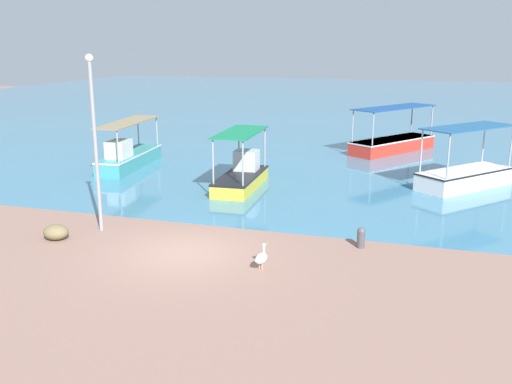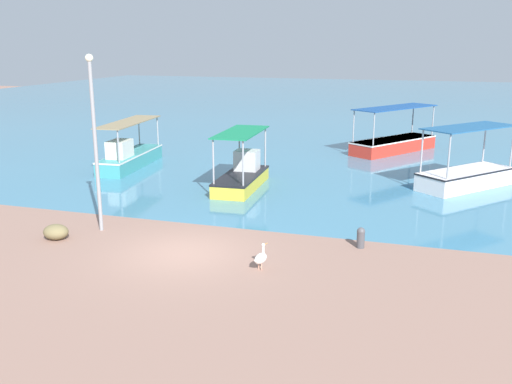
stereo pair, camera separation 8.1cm
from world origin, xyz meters
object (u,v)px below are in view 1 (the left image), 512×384
Objects in this scene: pelican at (261,258)px; lamp_post at (95,135)px; net_pile at (56,232)px; fishing_boat_near_right at (128,156)px; fishing_boat_far_right at (242,175)px; fishing_boat_outer at (465,175)px; mooring_bollard at (361,237)px; fishing_boat_near_left at (392,143)px.

lamp_post is (-6.75, 1.86, 3.18)m from pelican.
lamp_post is 3.69m from net_pile.
fishing_boat_far_right is (7.42, -2.36, -0.03)m from fishing_boat_near_right.
fishing_boat_far_right is at bearing -162.74° from fishing_boat_outer.
mooring_bollard is at bearing 12.72° from net_pile.
fishing_boat_near_right is at bearing -177.35° from fishing_boat_outer.
fishing_boat_near_right is at bearing 107.18° from net_pile.
net_pile is (-3.89, -9.05, -0.35)m from fishing_boat_far_right.
fishing_boat_near_left reaches higher than fishing_boat_far_right.
fishing_boat_near_left is at bearing 63.89° from net_pile.
fishing_boat_near_right is 8.44× the size of mooring_bollard.
fishing_boat_far_right is 5.25× the size of net_pile.
fishing_boat_outer reaches higher than pelican.
lamp_post reaches higher than pelican.
fishing_boat_far_right is 9.35m from mooring_bollard.
fishing_boat_near_left reaches higher than pelican.
mooring_bollard is (0.28, -18.30, -0.20)m from fishing_boat_near_left.
mooring_bollard reaches higher than net_pile.
lamp_post is at bearing -115.40° from fishing_boat_near_left.
fishing_boat_near_right is 1.27× the size of fishing_boat_far_right.
fishing_boat_near_left is 8.06× the size of pelican.
fishing_boat_near_right is 17.65m from fishing_boat_outer.
fishing_boat_outer is at bearing 39.57° from lamp_post.
fishing_boat_outer is 1.07× the size of fishing_boat_far_right.
fishing_boat_near_left is 21.54m from lamp_post.
lamp_post is (4.50, -10.04, 2.90)m from fishing_boat_near_right.
fishing_boat_near_left is 18.30m from mooring_bollard.
pelican is at bearing -3.60° from net_pile.
fishing_boat_far_right is 10.28m from pelican.
fishing_boat_near_left reaches higher than fishing_boat_near_right.
fishing_boat_near_left is 1.27× the size of fishing_boat_outer.
fishing_boat_outer is 6.37× the size of pelican.
lamp_post is at bearing -110.82° from fishing_boat_far_right.
fishing_boat_far_right is 6.62× the size of mooring_bollard.
fishing_boat_near_left is at bearing 83.52° from pelican.
pelican is at bearing -68.12° from fishing_boat_far_right.
fishing_boat_near_left is at bearing 61.75° from fishing_boat_far_right.
mooring_bollard is at bearing 46.60° from pelican.
net_pile is (-14.10, -12.22, -0.32)m from fishing_boat_outer.
fishing_boat_far_right reaches higher than fishing_boat_near_right.
fishing_boat_far_right is 8.72m from lamp_post.
fishing_boat_near_right reaches higher than pelican.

